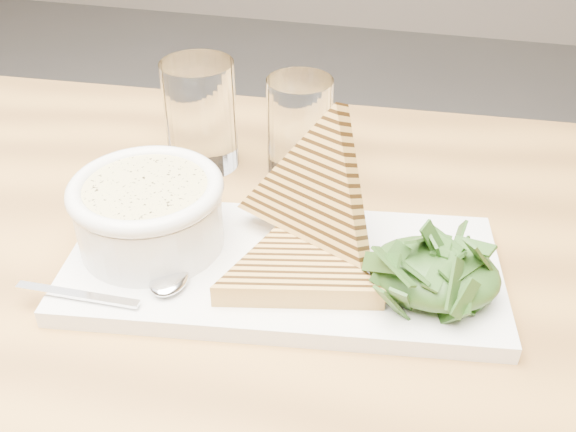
% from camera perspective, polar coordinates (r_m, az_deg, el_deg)
% --- Properties ---
extents(table_top, '(1.35, 0.94, 0.04)m').
position_cam_1_polar(table_top, '(0.55, -12.58, -10.84)').
color(table_top, '#B17C3A').
rests_on(table_top, ground).
extents(platter, '(0.39, 0.22, 0.02)m').
position_cam_1_polar(platter, '(0.56, -0.50, -4.66)').
color(platter, white).
rests_on(platter, table_top).
extents(soup_bowl, '(0.13, 0.13, 0.05)m').
position_cam_1_polar(soup_bowl, '(0.57, -12.15, -0.28)').
color(soup_bowl, white).
rests_on(soup_bowl, platter).
extents(soup, '(0.11, 0.11, 0.01)m').
position_cam_1_polar(soup, '(0.56, -12.52, 2.25)').
color(soup, '#D9CA84').
rests_on(soup, soup_bowl).
extents(bowl_rim, '(0.13, 0.13, 0.01)m').
position_cam_1_polar(bowl_rim, '(0.55, -12.55, 2.42)').
color(bowl_rim, white).
rests_on(bowl_rim, soup_bowl).
extents(sandwich_flat, '(0.19, 0.19, 0.02)m').
position_cam_1_polar(sandwich_flat, '(0.53, 0.95, -4.55)').
color(sandwich_flat, '#BF8D43').
rests_on(sandwich_flat, platter).
extents(sandwich_lean, '(0.21, 0.20, 0.18)m').
position_cam_1_polar(sandwich_lean, '(0.55, 2.37, 2.10)').
color(sandwich_lean, '#BF8D43').
rests_on(sandwich_lean, sandwich_flat).
extents(salad_base, '(0.10, 0.08, 0.04)m').
position_cam_1_polar(salad_base, '(0.52, 12.85, -4.95)').
color(salad_base, black).
rests_on(salad_base, platter).
extents(arugula_pile, '(0.11, 0.10, 0.05)m').
position_cam_1_polar(arugula_pile, '(0.52, 12.95, -4.35)').
color(arugula_pile, '#3F6726').
rests_on(arugula_pile, platter).
extents(spoon_bowl, '(0.03, 0.04, 0.01)m').
position_cam_1_polar(spoon_bowl, '(0.53, -10.52, -5.57)').
color(spoon_bowl, silver).
rests_on(spoon_bowl, platter).
extents(spoon_handle, '(0.11, 0.01, 0.00)m').
position_cam_1_polar(spoon_handle, '(0.54, -18.22, -6.64)').
color(spoon_handle, silver).
rests_on(spoon_handle, platter).
extents(glass_near, '(0.08, 0.08, 0.12)m').
position_cam_1_polar(glass_near, '(0.70, -7.76, 8.89)').
color(glass_near, white).
rests_on(glass_near, table_top).
extents(glass_far, '(0.07, 0.07, 0.11)m').
position_cam_1_polar(glass_far, '(0.68, 1.02, 7.94)').
color(glass_far, white).
rests_on(glass_far, table_top).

